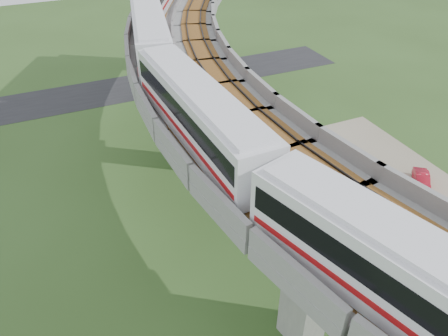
{
  "coord_description": "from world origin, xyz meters",
  "views": [
    {
      "loc": [
        -10.22,
        -23.58,
        24.45
      ],
      "look_at": [
        -0.4,
        -1.6,
        7.5
      ],
      "focal_mm": 35.0,
      "sensor_mm": 36.0,
      "label": 1
    }
  ],
  "objects_px": {
    "metro_train": "(200,65)",
    "car_dark": "(303,159)",
    "car_white": "(382,272)",
    "car_red": "(422,180)"
  },
  "relations": [
    {
      "from": "metro_train",
      "to": "car_dark",
      "type": "height_order",
      "value": "metro_train"
    },
    {
      "from": "metro_train",
      "to": "car_dark",
      "type": "distance_m",
      "value": 15.83
    },
    {
      "from": "car_white",
      "to": "car_dark",
      "type": "xyz_separation_m",
      "value": [
        2.73,
        14.49,
        -0.01
      ]
    },
    {
      "from": "metro_train",
      "to": "car_red",
      "type": "xyz_separation_m",
      "value": [
        18.77,
        -6.57,
        -11.69
      ]
    },
    {
      "from": "car_white",
      "to": "car_red",
      "type": "height_order",
      "value": "car_white"
    },
    {
      "from": "car_white",
      "to": "car_red",
      "type": "relative_size",
      "value": 1.05
    },
    {
      "from": "car_red",
      "to": "car_white",
      "type": "bearing_deg",
      "value": -109.28
    },
    {
      "from": "car_red",
      "to": "car_dark",
      "type": "xyz_separation_m",
      "value": [
        -8.08,
        7.28,
        0.04
      ]
    },
    {
      "from": "metro_train",
      "to": "car_dark",
      "type": "relative_size",
      "value": 14.31
    },
    {
      "from": "car_dark",
      "to": "metro_train",
      "type": "bearing_deg",
      "value": 92.76
    }
  ]
}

